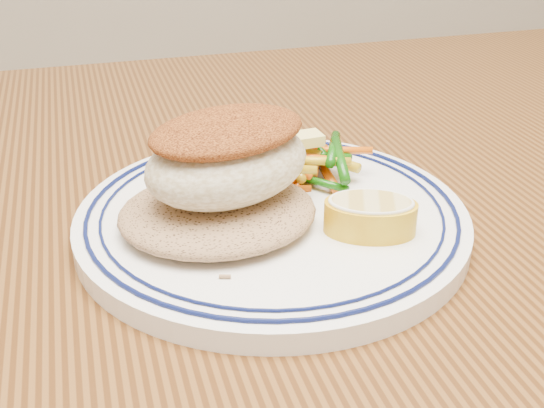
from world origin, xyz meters
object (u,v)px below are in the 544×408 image
(rice_pilaf, at_px, (218,208))
(fish_fillet, at_px, (228,155))
(dining_table, at_px, (219,337))
(plate, at_px, (272,217))
(lemon_wedge, at_px, (370,214))
(vegetable_pile, at_px, (298,159))

(rice_pilaf, distance_m, fish_fillet, 0.04)
(fish_fillet, bearing_deg, dining_table, 115.93)
(dining_table, bearing_deg, plate, -15.31)
(dining_table, relative_size, lemon_wedge, 20.71)
(fish_fillet, relative_size, vegetable_pile, 1.19)
(fish_fillet, distance_m, vegetable_pile, 0.09)
(plate, bearing_deg, fish_fillet, -169.44)
(rice_pilaf, bearing_deg, fish_fillet, 21.86)
(vegetable_pile, bearing_deg, rice_pilaf, -142.36)
(lemon_wedge, bearing_deg, dining_table, 148.12)
(plate, xyz_separation_m, vegetable_pile, (0.03, 0.05, 0.02))
(vegetable_pile, relative_size, lemon_wedge, 1.58)
(rice_pilaf, bearing_deg, plate, 13.09)
(rice_pilaf, height_order, vegetable_pile, vegetable_pile)
(dining_table, distance_m, fish_fillet, 0.16)
(plate, distance_m, lemon_wedge, 0.07)
(dining_table, xyz_separation_m, fish_fillet, (0.01, -0.02, 0.16))
(dining_table, xyz_separation_m, rice_pilaf, (-0.00, -0.02, 0.12))
(dining_table, xyz_separation_m, vegetable_pile, (0.07, 0.04, 0.13))
(lemon_wedge, bearing_deg, plate, 138.53)
(dining_table, bearing_deg, rice_pilaf, -91.38)
(dining_table, distance_m, rice_pilaf, 0.13)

